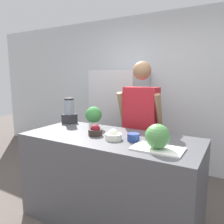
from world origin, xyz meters
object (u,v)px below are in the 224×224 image
object	(u,v)px
bowl_cherries	(95,131)
potted_plant	(94,116)
person	(141,129)
bowl_cream	(113,136)
blender	(69,112)
bowl_small_blue	(133,137)
watermelon	(158,136)
refrigerator	(120,120)

from	to	relation	value
bowl_cherries	potted_plant	bearing A→B (deg)	127.58
person	bowl_cream	bearing A→B (deg)	-89.66
person	bowl_cream	distance (m)	0.72
bowl_cherries	blender	bearing A→B (deg)	152.38
bowl_small_blue	bowl_cherries	bearing A→B (deg)	-177.72
person	blender	xyz separation A→B (m)	(-0.87, -0.35, 0.20)
person	watermelon	distance (m)	0.94
bowl_cherries	bowl_small_blue	world-z (taller)	bowl_cherries
refrigerator	potted_plant	bearing A→B (deg)	-78.22
refrigerator	bowl_small_blue	world-z (taller)	refrigerator
bowl_cream	blender	world-z (taller)	blender
refrigerator	bowl_cherries	size ratio (longest dim) A/B	11.33
bowl_small_blue	potted_plant	world-z (taller)	potted_plant
bowl_cherries	potted_plant	xyz separation A→B (m)	(-0.20, 0.27, 0.10)
person	watermelon	xyz separation A→B (m)	(0.48, -0.79, 0.17)
potted_plant	blender	bearing A→B (deg)	171.06
blender	potted_plant	size ratio (longest dim) A/B	1.29
person	bowl_small_blue	distance (m)	0.70
refrigerator	blender	world-z (taller)	refrigerator
bowl_cream	bowl_small_blue	xyz separation A→B (m)	(0.19, 0.05, -0.00)
refrigerator	bowl_cream	world-z (taller)	refrigerator
bowl_cherries	blender	distance (m)	0.73
watermelon	potted_plant	distance (m)	0.99
bowl_small_blue	potted_plant	size ratio (longest dim) A/B	0.45
bowl_cherries	blender	xyz separation A→B (m)	(-0.64, 0.33, 0.11)
refrigerator	person	bearing A→B (deg)	-46.50
watermelon	bowl_cream	world-z (taller)	watermelon
bowl_cherries	bowl_small_blue	size ratio (longest dim) A/B	1.24
person	potted_plant	world-z (taller)	person
bowl_cherries	potted_plant	distance (m)	0.35
bowl_cherries	potted_plant	world-z (taller)	potted_plant
person	bowl_cherries	world-z (taller)	person
bowl_cream	bowl_small_blue	size ratio (longest dim) A/B	1.40
bowl_cream	bowl_cherries	bearing A→B (deg)	172.78
watermelon	potted_plant	bearing A→B (deg)	157.49
blender	bowl_cream	bearing A→B (deg)	-22.60
refrigerator	potted_plant	distance (m)	1.18
bowl_cream	person	bearing A→B (deg)	90.34
bowl_cream	blender	size ratio (longest dim) A/B	0.50
blender	watermelon	bearing A→B (deg)	-18.34
refrigerator	bowl_cream	size ratio (longest dim) A/B	10.00
blender	potted_plant	distance (m)	0.44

